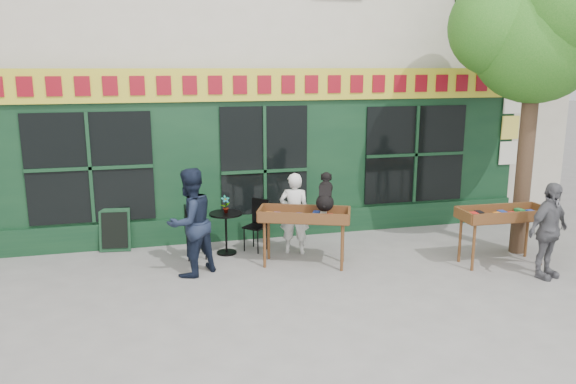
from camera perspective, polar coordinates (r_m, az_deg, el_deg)
name	(u,v)px	position (r m, az deg, el deg)	size (l,w,h in m)	color
ground	(296,279)	(9.10, 0.79, -8.83)	(80.00, 80.00, 0.00)	slate
street_tree	(538,20)	(10.80, 24.04, 15.71)	(3.05, 2.90, 5.60)	#382619
book_cart_center	(304,218)	(9.49, 1.67, -2.70)	(1.62, 1.13, 0.99)	#5C2F1A
dog	(325,191)	(9.43, 3.82, 0.11)	(0.34, 0.60, 0.60)	black
woman	(294,213)	(10.11, 0.65, -2.18)	(0.54, 0.36, 1.49)	white
book_cart_right	(503,217)	(10.22, 21.01, -2.43)	(1.52, 0.68, 0.99)	#5C2F1A
man_right	(548,231)	(9.84, 24.93, -3.59)	(0.92, 0.38, 1.56)	#55555A
bistro_table	(226,225)	(10.18, -6.32, -3.33)	(0.60, 0.60, 0.76)	black
bistro_chair_left	(191,228)	(10.02, -9.86, -3.62)	(0.37, 0.36, 0.95)	black
bistro_chair_right	(258,220)	(10.39, -3.06, -2.87)	(0.51, 0.51, 0.95)	black
potted_plant	(225,204)	(10.09, -6.37, -1.24)	(0.17, 0.11, 0.32)	gray
man_left	(190,222)	(9.16, -9.90, -3.06)	(0.86, 0.67, 1.77)	black
chalkboard	(115,230)	(10.78, -17.19, -3.72)	(0.58, 0.26, 0.79)	black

